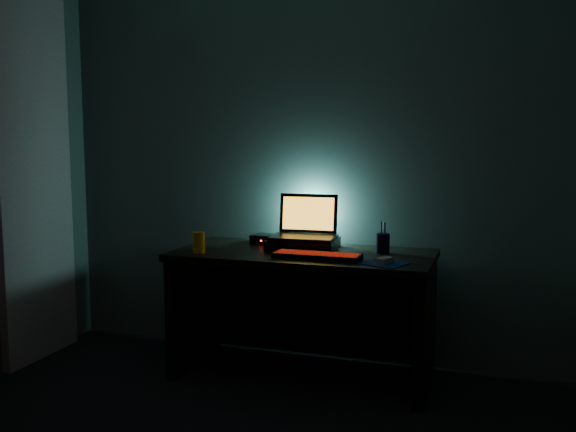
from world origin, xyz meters
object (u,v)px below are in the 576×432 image
object	(u,v)px
mouse	(384,260)
router	(266,239)
keyboard	(317,256)
pen_cup	(383,243)
juice_glass	(199,242)
laptop	(305,228)

from	to	relation	value
mouse	router	size ratio (longest dim) A/B	0.51
keyboard	pen_cup	distance (m)	0.42
juice_glass	laptop	bearing A→B (deg)	34.68
keyboard	pen_cup	xyz separation A→B (m)	(0.32, 0.27, 0.04)
keyboard	juice_glass	xyz separation A→B (m)	(-0.70, -0.05, 0.05)
keyboard	router	world-z (taller)	router
mouse	router	xyz separation A→B (m)	(-0.81, 0.40, 0.01)
keyboard	juice_glass	size ratio (longest dim) A/B	4.04
keyboard	juice_glass	bearing A→B (deg)	-175.14
mouse	juice_glass	xyz separation A→B (m)	(-1.07, -0.01, 0.04)
keyboard	pen_cup	world-z (taller)	pen_cup
laptop	keyboard	size ratio (longest dim) A/B	0.80
keyboard	pen_cup	bearing A→B (deg)	41.68
laptop	router	xyz separation A→B (m)	(-0.27, 0.05, -0.09)
laptop	mouse	xyz separation A→B (m)	(0.54, -0.36, -0.10)
juice_glass	router	distance (m)	0.49
keyboard	juice_glass	distance (m)	0.70
mouse	pen_cup	bearing A→B (deg)	122.91
juice_glass	router	world-z (taller)	juice_glass
pen_cup	juice_glass	bearing A→B (deg)	-162.41
keyboard	router	bearing A→B (deg)	140.44
keyboard	laptop	bearing A→B (deg)	118.00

